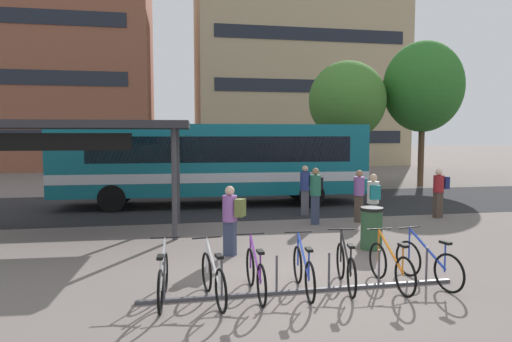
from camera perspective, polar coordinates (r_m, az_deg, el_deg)
The scene contains 23 objects.
ground at distance 8.71m, azimuth 6.52°, elevation -14.09°, with size 200.00×200.00×0.00m, color #6B605B.
bus_lane_asphalt at distance 18.07m, azimuth -2.60°, elevation -4.25°, with size 80.00×7.20×0.01m, color #232326.
city_bus at distance 17.78m, azimuth -5.73°, elevation 1.33°, with size 12.11×3.00×3.20m.
bike_rack at distance 8.20m, azimuth 6.04°, elevation -14.61°, with size 5.79×0.17×0.70m.
parked_bicycle_white_0 at distance 7.79m, azimuth -11.82°, elevation -13.45°, with size 0.52×1.72×0.99m.
parked_bicycle_white_1 at distance 7.70m, azimuth -5.49°, elevation -13.60°, with size 0.52×1.71×0.99m.
parked_bicycle_purple_2 at distance 7.93m, azimuth -0.05°, elevation -13.02°, with size 0.52×1.72×0.99m.
parked_bicycle_blue_3 at distance 8.12m, azimuth 6.10°, elevation -12.63°, with size 0.52×1.72×0.99m.
parked_bicycle_black_4 at distance 8.47m, azimuth 11.42°, elevation -11.98°, with size 0.53×1.70×0.99m.
parked_bicycle_orange_5 at distance 8.70m, azimuth 16.88°, elevation -11.62°, with size 0.52×1.72×0.99m.
parked_bicycle_blue_6 at distance 9.10m, azimuth 21.11°, elevation -11.02°, with size 0.58×1.69×0.99m.
transit_shelter at distance 13.45m, azimuth -22.81°, elevation 5.05°, with size 6.74×3.41×3.17m.
commuter_olive_pack_0 at distance 10.30m, azimuth -3.19°, elevation -5.76°, with size 0.61×0.53×1.63m.
commuter_navy_pack_1 at distance 16.23m, azimuth 22.42°, elevation -2.21°, with size 0.56×0.39×1.66m.
commuter_teal_pack_2 at distance 14.71m, azimuth 13.10°, elevation -2.63°, with size 0.58×0.59×1.67m.
commuter_black_pack_3 at distance 14.03m, azimuth 7.65°, elevation -2.65°, with size 0.56×0.60×1.77m.
commuter_teal_pack_5 at distance 13.36m, azimuth 14.78°, elevation -3.42°, with size 0.42×0.58×1.67m.
commuter_teal_pack_6 at distance 15.60m, azimuth 6.41°, elevation -1.99°, with size 0.57×0.41×1.73m.
trash_bin at distance 11.33m, azimuth 14.57°, elevation -7.09°, with size 0.55×0.55×1.03m.
street_tree_0 at distance 24.33m, azimuth 11.58°, elevation 8.80°, with size 4.05×4.05×6.69m.
street_tree_1 at distance 26.00m, azimuth 20.60°, elevation 10.04°, with size 4.19×4.19×7.82m.
building_left_wing at distance 44.08m, azimuth -29.23°, elevation 11.85°, with size 23.65×11.91×17.56m.
building_right_wing at distance 44.68m, azimuth 4.97°, elevation 12.26°, with size 19.01×11.03×17.48m.
Camera 1 is at (-2.43, -7.88, 2.79)m, focal length 31.24 mm.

